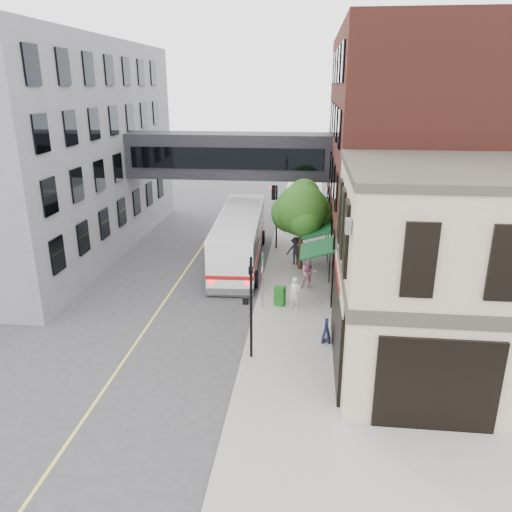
% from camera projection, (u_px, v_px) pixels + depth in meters
% --- Properties ---
extents(ground, '(120.00, 120.00, 0.00)m').
position_uv_depth(ground, '(235.00, 385.00, 19.53)').
color(ground, '#38383A').
rests_on(ground, ground).
extents(sidewalk_main, '(4.00, 60.00, 0.15)m').
position_uv_depth(sidewalk_main, '(297.00, 264.00, 32.46)').
color(sidewalk_main, gray).
rests_on(sidewalk_main, ground).
extents(corner_building, '(10.19, 8.12, 8.45)m').
position_uv_depth(corner_building, '(473.00, 276.00, 19.12)').
color(corner_building, tan).
rests_on(corner_building, ground).
extents(brick_building, '(13.76, 18.00, 14.00)m').
position_uv_depth(brick_building, '(432.00, 157.00, 30.33)').
color(brick_building, '#54221A').
rests_on(brick_building, ground).
extents(opposite_building, '(14.00, 24.00, 14.00)m').
position_uv_depth(opposite_building, '(22.00, 149.00, 34.03)').
color(opposite_building, slate).
rests_on(opposite_building, ground).
extents(skyway_bridge, '(14.00, 3.18, 3.00)m').
position_uv_depth(skyway_bridge, '(229.00, 155.00, 34.64)').
color(skyway_bridge, black).
rests_on(skyway_bridge, ground).
extents(traffic_signal_near, '(0.44, 0.22, 4.60)m').
position_uv_depth(traffic_signal_near, '(250.00, 295.00, 20.40)').
color(traffic_signal_near, black).
rests_on(traffic_signal_near, sidewalk_main).
extents(traffic_signal_far, '(0.53, 0.28, 4.50)m').
position_uv_depth(traffic_signal_far, '(275.00, 204.00, 34.40)').
color(traffic_signal_far, black).
rests_on(traffic_signal_far, sidewalk_main).
extents(street_sign_pole, '(0.08, 0.75, 3.00)m').
position_uv_depth(street_sign_pole, '(263.00, 275.00, 25.44)').
color(street_sign_pole, gray).
rests_on(street_sign_pole, sidewalk_main).
extents(street_tree, '(3.80, 3.20, 5.60)m').
position_uv_depth(street_tree, '(302.00, 210.00, 30.46)').
color(street_tree, '#382619').
rests_on(street_tree, sidewalk_main).
extents(lane_marking, '(0.12, 40.00, 0.01)m').
position_uv_depth(lane_marking, '(177.00, 284.00, 29.44)').
color(lane_marking, '#D8CC4C').
rests_on(lane_marking, ground).
extents(bus, '(3.35, 12.13, 3.23)m').
position_uv_depth(bus, '(240.00, 236.00, 32.54)').
color(bus, white).
rests_on(bus, ground).
extents(pedestrian_a, '(0.71, 0.59, 1.67)m').
position_uv_depth(pedestrian_a, '(295.00, 293.00, 25.73)').
color(pedestrian_a, silver).
rests_on(pedestrian_a, sidewalk_main).
extents(pedestrian_b, '(1.01, 0.84, 1.88)m').
position_uv_depth(pedestrian_b, '(309.00, 273.00, 28.16)').
color(pedestrian_b, pink).
rests_on(pedestrian_b, sidewalk_main).
extents(pedestrian_c, '(1.25, 0.81, 1.82)m').
position_uv_depth(pedestrian_c, '(296.00, 251.00, 31.96)').
color(pedestrian_c, '#21222A').
rests_on(pedestrian_c, sidewalk_main).
extents(newspaper_box, '(0.61, 0.57, 1.03)m').
position_uv_depth(newspaper_box, '(280.00, 296.00, 26.13)').
color(newspaper_box, '#155C15').
rests_on(newspaper_box, sidewalk_main).
extents(sandwich_board, '(0.39, 0.58, 1.01)m').
position_uv_depth(sandwich_board, '(326.00, 331.00, 22.44)').
color(sandwich_board, '#111533').
rests_on(sandwich_board, sidewalk_main).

